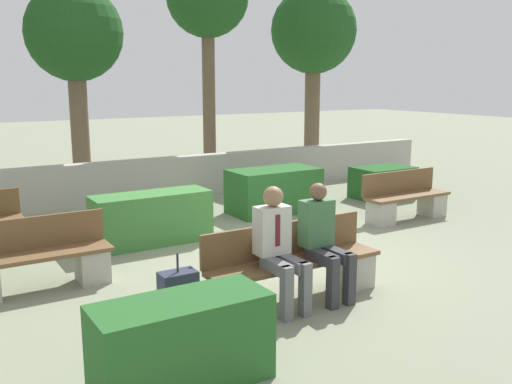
{
  "coord_description": "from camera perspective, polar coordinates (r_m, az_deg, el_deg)",
  "views": [
    {
      "loc": [
        -4.48,
        -6.37,
        2.5
      ],
      "look_at": [
        -0.25,
        0.5,
        0.9
      ],
      "focal_mm": 40.0,
      "sensor_mm": 36.0,
      "label": 1
    }
  ],
  "objects": [
    {
      "name": "ground_plane",
      "position": [
        8.18,
        3.32,
        -6.6
      ],
      "size": [
        60.0,
        60.0,
        0.0
      ],
      "primitive_type": "plane",
      "color": "gray"
    },
    {
      "name": "suitcase",
      "position": [
        6.0,
        -7.75,
        -10.51
      ],
      "size": [
        0.38,
        0.23,
        0.78
      ],
      "color": "#282D42",
      "rests_on": "ground_plane"
    },
    {
      "name": "bench_right_side",
      "position": [
        10.63,
        14.76,
        -0.94
      ],
      "size": [
        1.75,
        0.48,
        0.86
      ],
      "rotation": [
        0.0,
        0.0,
        0.1
      ],
      "color": "brown",
      "rests_on": "ground_plane"
    },
    {
      "name": "tree_center_right",
      "position": [
        14.01,
        -4.88,
        18.53
      ],
      "size": [
        1.93,
        1.93,
        5.38
      ],
      "color": "brown",
      "rests_on": "ground_plane"
    },
    {
      "name": "bench_left_side",
      "position": [
        7.36,
        -20.94,
        -6.7
      ],
      "size": [
        1.72,
        0.48,
        0.86
      ],
      "rotation": [
        0.0,
        0.0,
        -0.02
      ],
      "color": "brown",
      "rests_on": "ground_plane"
    },
    {
      "name": "tree_center_left",
      "position": [
        12.88,
        -17.7,
        14.52
      ],
      "size": [
        2.02,
        2.02,
        4.47
      ],
      "color": "brown",
      "rests_on": "ground_plane"
    },
    {
      "name": "bench_front",
      "position": [
        6.64,
        3.81,
        -7.71
      ],
      "size": [
        2.19,
        0.48,
        0.86
      ],
      "color": "brown",
      "rests_on": "ground_plane"
    },
    {
      "name": "hedge_block_far_left",
      "position": [
        10.84,
        1.81,
        0.14
      ],
      "size": [
        1.7,
        0.89,
        0.84
      ],
      "color": "#286028",
      "rests_on": "ground_plane"
    },
    {
      "name": "tree_rightmost",
      "position": [
        15.68,
        5.78,
        15.43
      ],
      "size": [
        2.26,
        2.26,
        4.89
      ],
      "color": "brown",
      "rests_on": "ground_plane"
    },
    {
      "name": "hedge_block_near_right",
      "position": [
        12.48,
        12.56,
        0.94
      ],
      "size": [
        1.24,
        0.85,
        0.67
      ],
      "color": "#235623",
      "rests_on": "ground_plane"
    },
    {
      "name": "hedge_block_near_left",
      "position": [
        4.88,
        -7.42,
        -14.72
      ],
      "size": [
        1.45,
        0.61,
        0.75
      ],
      "color": "#286028",
      "rests_on": "ground_plane"
    },
    {
      "name": "hedge_block_mid_right",
      "position": [
        8.92,
        -10.38,
        -2.61
      ],
      "size": [
        1.81,
        0.63,
        0.79
      ],
      "color": "#3D7A38",
      "rests_on": "ground_plane"
    },
    {
      "name": "perimeter_wall",
      "position": [
        12.18,
        -9.57,
        1.32
      ],
      "size": [
        14.57,
        0.3,
        0.88
      ],
      "color": "#ADA89E",
      "rests_on": "ground_plane"
    },
    {
      "name": "person_seated_woman",
      "position": [
        6.59,
        6.72,
        -4.37
      ],
      "size": [
        0.38,
        0.64,
        1.34
      ],
      "color": "#333338",
      "rests_on": "ground_plane"
    },
    {
      "name": "person_seated_man",
      "position": [
        6.24,
        2.24,
        -5.03
      ],
      "size": [
        0.38,
        0.64,
        1.36
      ],
      "color": "slate",
      "rests_on": "ground_plane"
    }
  ]
}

